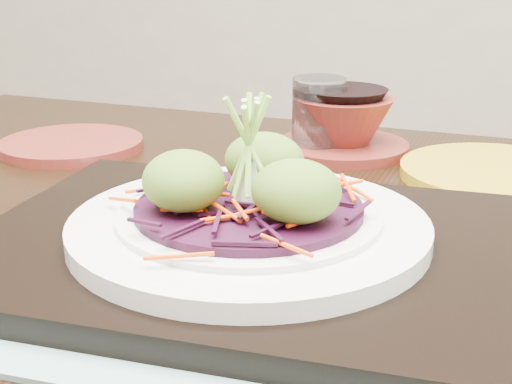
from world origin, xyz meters
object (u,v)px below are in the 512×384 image
(serving_tray, at_px, (249,248))
(white_plate, at_px, (249,225))
(terracotta_bowl_set, at_px, (343,128))
(water_glass, at_px, (319,116))
(terracotta_side_plate, at_px, (72,145))
(yellow_plate, at_px, (499,173))
(dining_table, at_px, (245,320))

(serving_tray, xyz_separation_m, white_plate, (-0.00, 0.00, 0.02))
(white_plate, relative_size, terracotta_bowl_set, 1.57)
(serving_tray, bearing_deg, terracotta_bowl_set, 87.70)
(terracotta_bowl_set, bearing_deg, water_glass, -155.03)
(terracotta_side_plate, distance_m, yellow_plate, 0.52)
(serving_tray, bearing_deg, yellow_plate, 55.66)
(dining_table, xyz_separation_m, yellow_plate, (0.23, 0.20, 0.11))
(water_glass, xyz_separation_m, yellow_plate, (0.22, -0.05, -0.04))
(serving_tray, height_order, terracotta_bowl_set, terracotta_bowl_set)
(serving_tray, height_order, terracotta_side_plate, serving_tray)
(serving_tray, relative_size, terracotta_side_plate, 2.45)
(white_plate, xyz_separation_m, yellow_plate, (0.20, 0.29, -0.03))
(serving_tray, bearing_deg, white_plate, 179.97)
(serving_tray, xyz_separation_m, yellow_plate, (0.20, 0.29, -0.01))
(dining_table, bearing_deg, terracotta_side_plate, 152.74)
(white_plate, distance_m, terracotta_bowl_set, 0.36)
(dining_table, height_order, terracotta_bowl_set, terracotta_bowl_set)
(terracotta_side_plate, bearing_deg, dining_table, -32.22)
(white_plate, relative_size, water_glass, 3.04)
(white_plate, bearing_deg, yellow_plate, 55.69)
(serving_tray, distance_m, white_plate, 0.02)
(white_plate, distance_m, yellow_plate, 0.36)
(dining_table, height_order, terracotta_side_plate, terracotta_side_plate)
(dining_table, distance_m, water_glass, 0.30)
(terracotta_side_plate, relative_size, water_glass, 1.91)
(water_glass, bearing_deg, yellow_plate, -12.88)
(yellow_plate, bearing_deg, terracotta_side_plate, -177.28)
(white_plate, distance_m, terracotta_side_plate, 0.42)
(serving_tray, height_order, water_glass, water_glass)
(white_plate, height_order, terracotta_bowl_set, terracotta_bowl_set)
(water_glass, distance_m, yellow_plate, 0.22)
(terracotta_bowl_set, xyz_separation_m, yellow_plate, (0.19, -0.06, -0.02))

